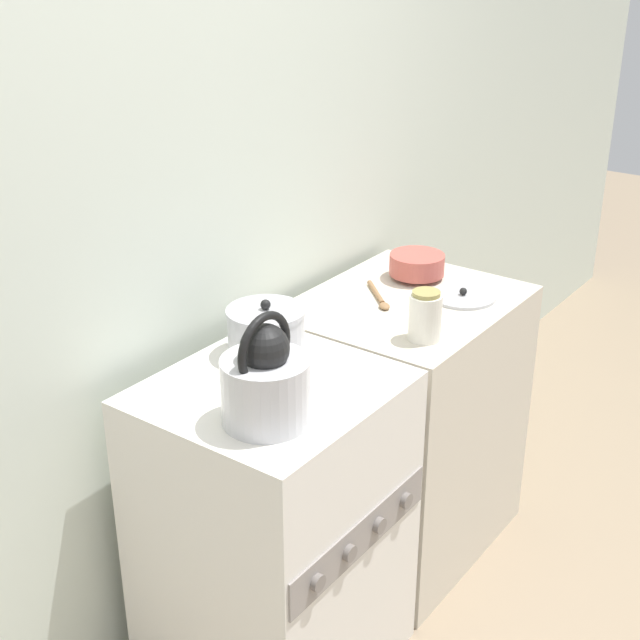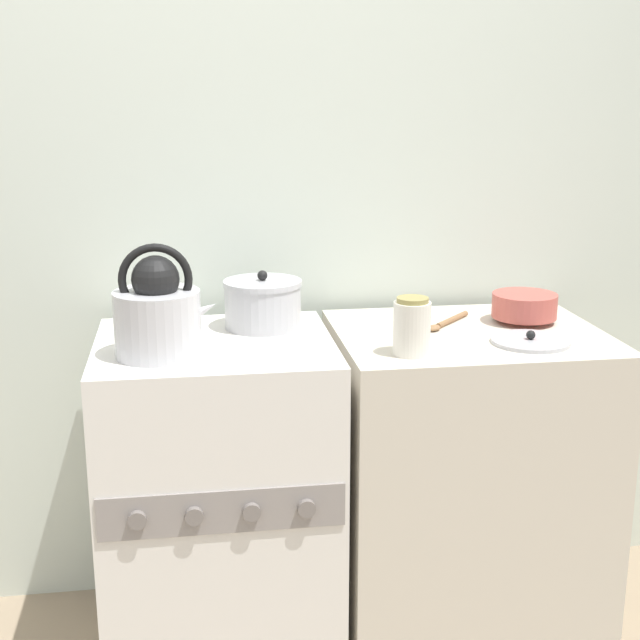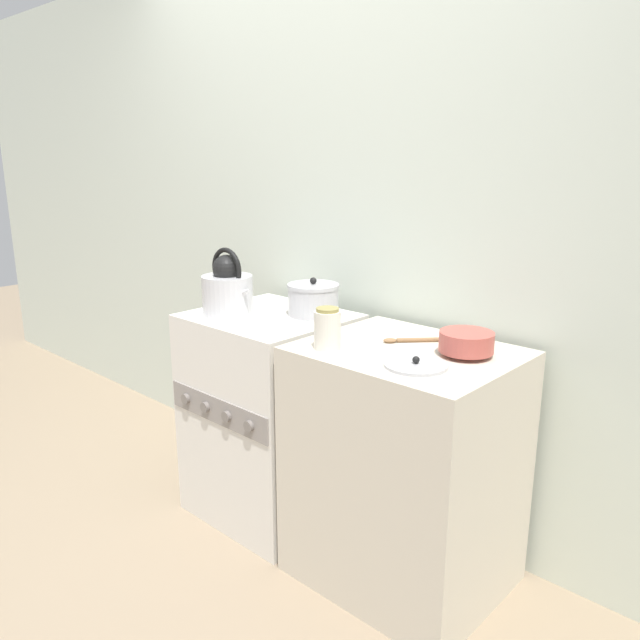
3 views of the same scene
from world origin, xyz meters
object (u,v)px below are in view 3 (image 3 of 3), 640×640
at_px(kettle, 228,289).
at_px(loose_pot_lid, 416,365).
at_px(stove, 271,415).
at_px(storage_jar, 327,329).
at_px(cooking_pot, 313,299).
at_px(enamel_bowl, 466,342).

height_order(kettle, loose_pot_lid, kettle).
relative_size(stove, kettle, 3.23).
height_order(kettle, storage_jar, kettle).
height_order(cooking_pot, storage_jar, cooking_pot).
xyz_separation_m(cooking_pot, enamel_bowl, (0.74, -0.04, -0.02)).
xyz_separation_m(enamel_bowl, loose_pot_lid, (-0.06, -0.20, -0.04)).
bearing_deg(cooking_pot, stove, -137.90).
height_order(kettle, cooking_pot, kettle).
bearing_deg(cooking_pot, loose_pot_lid, -19.71).
bearing_deg(loose_pot_lid, kettle, 179.07).
bearing_deg(storage_jar, kettle, 173.78).
bearing_deg(loose_pot_lid, stove, 171.85).
relative_size(enamel_bowl, loose_pot_lid, 0.89).
distance_m(stove, kettle, 0.58).
xyz_separation_m(stove, loose_pot_lid, (0.82, -0.12, 0.45)).
bearing_deg(stove, loose_pot_lid, -8.15).
relative_size(cooking_pot, storage_jar, 1.47).
relative_size(stove, enamel_bowl, 4.95).
distance_m(enamel_bowl, storage_jar, 0.47).
bearing_deg(loose_pot_lid, storage_jar, -171.10).
distance_m(stove, storage_jar, 0.73).
bearing_deg(enamel_bowl, stove, -174.25).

